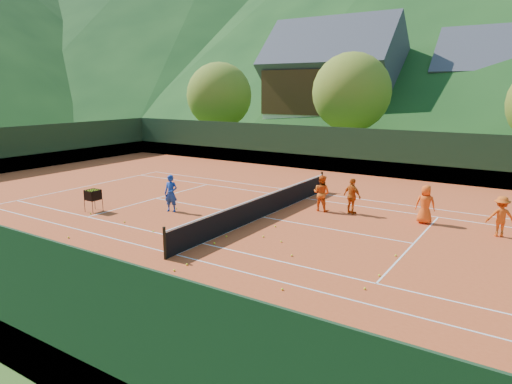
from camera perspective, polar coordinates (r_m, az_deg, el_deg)
The scene contains 42 objects.
ground at distance 19.79m, azimuth 0.85°, elevation -3.21°, with size 400.00×400.00×0.00m, color #30571B.
clay_court at distance 19.79m, azimuth 0.85°, elevation -3.18°, with size 40.00×24.00×0.02m, color #B6431D.
coach at distance 20.86m, azimuth -10.59°, elevation -0.17°, with size 0.61×0.40×1.68m, color #173A9A.
student_a at distance 20.85m, azimuth 8.19°, elevation -0.14°, with size 0.80×0.62×1.64m, color orange.
student_b at distance 20.55m, azimuth 11.93°, elevation -0.52°, with size 0.94×0.39×1.60m, color #D05A12.
student_c at distance 19.95m, azimuth 20.40°, elevation -1.45°, with size 0.78×0.51×1.61m, color #FC5816.
student_d at distance 19.36m, azimuth 28.28°, elevation -2.70°, with size 1.00×0.57×1.55m, color #E35614.
tennis_ball_0 at distance 14.75m, azimuth -22.82°, elevation -9.71°, with size 0.07×0.07×0.07m, color #EEF729.
tennis_ball_1 at distance 14.67m, azimuth -8.64°, elevation -8.94°, with size 0.07×0.07×0.07m, color #EEF729.
tennis_ball_2 at distance 21.38m, azimuth -9.95°, elevation -2.05°, with size 0.07×0.07×0.07m, color #EEF729.
tennis_ball_3 at distance 18.39m, azimuth 2.42°, elevation -4.30°, with size 0.07×0.07×0.07m, color #EEF729.
tennis_ball_4 at distance 13.22m, azimuth 13.45°, elevation -11.66°, with size 0.07×0.07×0.07m, color #EEF729.
tennis_ball_5 at distance 19.73m, azimuth -16.12°, elevation -3.61°, with size 0.07×0.07×0.07m, color #EEF729.
tennis_ball_6 at distance 21.51m, azimuth -19.98°, elevation -2.55°, with size 0.07×0.07×0.07m, color #EEF729.
tennis_ball_7 at distance 13.14m, azimuth -10.63°, elevation -11.67°, with size 0.07×0.07×0.07m, color #EEF729.
tennis_ball_8 at distance 16.60m, azimuth 3.17°, elevation -6.20°, with size 0.07×0.07×0.07m, color #EEF729.
tennis_ball_9 at distance 18.39m, azimuth -22.38°, elevation -5.28°, with size 0.07×0.07×0.07m, color #EEF729.
tennis_ball_10 at distance 18.69m, azimuth -4.82°, elevation -4.05°, with size 0.07×0.07×0.07m, color #EEF729.
tennis_ball_11 at distance 18.17m, azimuth -3.61°, elevation -4.52°, with size 0.07×0.07×0.07m, color #EEF729.
tennis_ball_12 at distance 12.69m, azimuth -4.73°, elevation -12.40°, with size 0.07×0.07×0.07m, color #EEF729.
tennis_ball_13 at distance 10.75m, azimuth 1.08°, elevation -17.31°, with size 0.07×0.07×0.07m, color #EEF729.
tennis_ball_14 at distance 17.12m, azimuth 0.93°, elevation -5.59°, with size 0.07×0.07×0.07m, color #EEF729.
tennis_ball_15 at distance 16.47m, azimuth -5.25°, elevation -6.40°, with size 0.07×0.07×0.07m, color #EEF729.
tennis_ball_16 at distance 14.29m, azimuth -10.18°, elevation -9.60°, with size 0.07×0.07×0.07m, color #EEF729.
tennis_ball_17 at distance 19.30m, azimuth -4.88°, elevation -3.51°, with size 0.07×0.07×0.07m, color #EEF729.
tennis_ball_18 at distance 17.00m, azimuth -25.68°, elevation -7.03°, with size 0.07×0.07×0.07m, color #EEF729.
tennis_ball_19 at distance 14.18m, azimuth 15.15°, elevation -10.03°, with size 0.07×0.07×0.07m, color #EEF729.
tennis_ball_20 at distance 11.81m, azimuth -13.01°, elevation -14.73°, with size 0.07×0.07×0.07m, color #EEF729.
tennis_ball_21 at distance 18.20m, azimuth -12.72°, elevation -4.79°, with size 0.07×0.07×0.07m, color #EEF729.
tennis_ball_22 at distance 12.85m, azimuth 3.31°, elevation -12.04°, with size 0.07×0.07×0.07m, color #EEF729.
tennis_ball_23 at distance 15.93m, azimuth 17.07°, elevation -7.60°, with size 0.07×0.07×0.07m, color #EEF729.
tennis_ball_24 at distance 17.17m, azimuth -3.74°, elevation -5.56°, with size 0.07×0.07×0.07m, color #EEF729.
tennis_ball_25 at distance 10.28m, azimuth -0.70°, elevation -18.82°, with size 0.07×0.07×0.07m, color #EEF729.
tennis_ball_26 at distance 15.30m, azimuth 4.49°, elevation -7.90°, with size 0.07×0.07×0.07m, color #EEF729.
court_lines at distance 19.79m, azimuth 0.85°, elevation -3.15°, with size 23.83×11.03×0.00m.
tennis_net at distance 19.66m, azimuth 0.86°, elevation -1.75°, with size 0.10×12.07×1.10m.
perimeter_fence at distance 19.48m, azimuth 0.87°, elevation 0.38°, with size 40.40×24.24×3.00m.
ball_hopper at distance 21.80m, azimuth -19.71°, elevation -0.40°, with size 0.57×0.57×1.00m.
chalet_left at distance 50.32m, azimuth 9.60°, elevation 12.79°, with size 13.80×9.93×12.92m.
chalet_mid at distance 50.31m, azimuth 28.77°, elevation 10.69°, with size 12.65×8.82×11.45m.
tree_a at distance 42.97m, azimuth -4.59°, elevation 11.93°, with size 6.00×6.00×7.88m.
tree_b at distance 38.79m, azimuth 11.86°, elevation 12.11°, with size 6.40×6.40×8.40m.
Camera 1 is at (10.09, -16.14, 5.43)m, focal length 32.00 mm.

